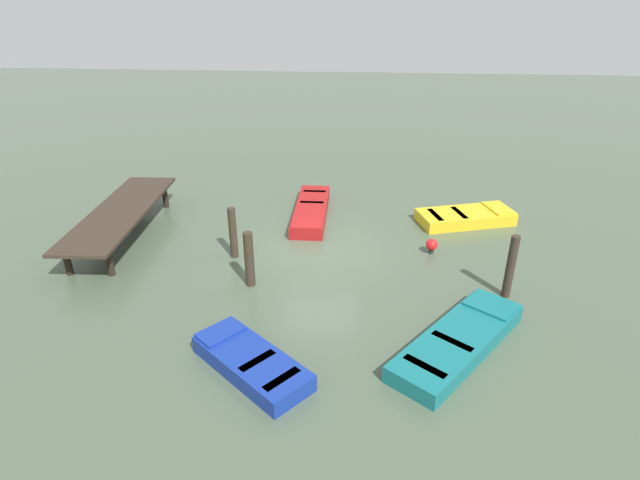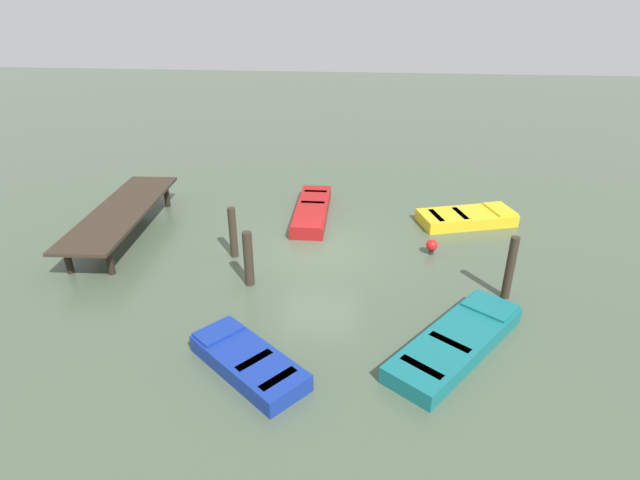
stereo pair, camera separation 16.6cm
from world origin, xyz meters
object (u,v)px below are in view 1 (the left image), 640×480
dock_segment (121,213)px  mooring_piling_far_left (233,233)px  rowboat_yellow (466,217)px  mooring_piling_mid_right (249,259)px  rowboat_red (311,210)px  rowboat_blue (251,362)px  rowboat_teal (459,340)px  marker_buoy (432,245)px  mooring_piling_mid_left (510,267)px

dock_segment → mooring_piling_far_left: (-1.10, -4.02, -0.05)m
rowboat_yellow → mooring_piling_far_left: mooring_piling_far_left is taller
dock_segment → mooring_piling_mid_right: 5.57m
rowboat_red → rowboat_yellow: bearing=88.2°
rowboat_yellow → mooring_piling_far_left: (-3.28, 7.52, 0.59)m
rowboat_red → mooring_piling_far_left: size_ratio=2.62×
rowboat_blue → mooring_piling_mid_right: (3.49, 0.77, 0.58)m
rowboat_yellow → mooring_piling_mid_right: bearing=-161.0°
rowboat_blue → mooring_piling_far_left: bearing=-32.1°
rowboat_teal → mooring_piling_far_left: size_ratio=2.51×
rowboat_blue → mooring_piling_mid_right: 3.62m
rowboat_blue → marker_buoy: bearing=-86.9°
mooring_piling_mid_right → marker_buoy: mooring_piling_mid_right is taller
rowboat_red → marker_buoy: size_ratio=8.76×
mooring_piling_mid_right → dock_segment: bearing=61.0°
dock_segment → rowboat_blue: bearing=-141.0°
mooring_piling_mid_left → mooring_piling_far_left: size_ratio=1.11×
rowboat_red → rowboat_blue: size_ratio=1.44×
rowboat_blue → mooring_piling_mid_left: 7.14m
rowboat_blue → mooring_piling_mid_right: bearing=-37.3°
rowboat_red → rowboat_blue: same height
rowboat_blue → mooring_piling_mid_right: size_ratio=1.82×
dock_segment → marker_buoy: (-0.33, -10.08, -0.56)m
mooring_piling_mid_right → mooring_piling_mid_left: size_ratio=0.90×
dock_segment → rowboat_teal: (-5.03, -10.19, -0.63)m
rowboat_teal → mooring_piling_mid_right: 5.84m
rowboat_blue → mooring_piling_mid_right: mooring_piling_mid_right is taller
marker_buoy → rowboat_yellow: bearing=-30.3°
rowboat_blue → rowboat_yellow: bearing=-84.9°
dock_segment → rowboat_red: bearing=-72.9°
dock_segment → marker_buoy: bearing=-95.2°
mooring_piling_mid_left → mooring_piling_far_left: mooring_piling_mid_left is taller
rowboat_blue → marker_buoy: size_ratio=6.07×
mooring_piling_mid_right → marker_buoy: bearing=-65.6°
marker_buoy → dock_segment: bearing=88.1°
mooring_piling_mid_left → mooring_piling_far_left: bearing=78.7°
mooring_piling_far_left → rowboat_yellow: bearing=-66.4°
rowboat_yellow → rowboat_red: size_ratio=0.84×
rowboat_blue → mooring_piling_mid_left: mooring_piling_mid_left is taller
mooring_piling_mid_left → mooring_piling_far_left: 7.93m
rowboat_teal → mooring_piling_mid_left: mooring_piling_mid_left is taller
rowboat_teal → rowboat_blue: bearing=141.5°
dock_segment → rowboat_yellow: dock_segment is taller
dock_segment → mooring_piling_mid_right: bearing=-122.3°
mooring_piling_mid_left → rowboat_red: bearing=49.6°
rowboat_teal → mooring_piling_far_left: (3.93, 6.17, 0.59)m
dock_segment → mooring_piling_mid_left: (-2.66, -11.80, 0.04)m
rowboat_red → marker_buoy: bearing=56.4°
dock_segment → marker_buoy: 10.10m
rowboat_red → mooring_piling_mid_right: mooring_piling_mid_right is taller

